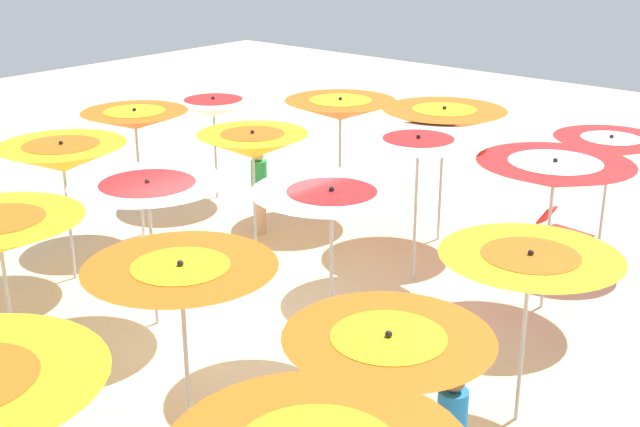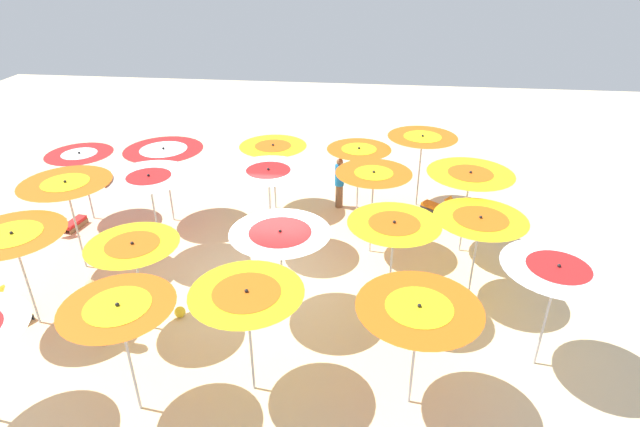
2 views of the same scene
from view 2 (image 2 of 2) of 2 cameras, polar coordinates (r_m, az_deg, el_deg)
The scene contains 27 objects.
ground at distance 13.37m, azimuth -5.75°, elevation -7.63°, with size 41.48×41.48×0.04m, color beige.
beach_umbrella_0 at distance 16.47m, azimuth 11.17°, elevation 7.76°, with size 2.15×2.15×2.42m.
beach_umbrella_1 at distance 15.74m, azimuth 4.29°, elevation 6.52°, with size 1.94×1.94×2.23m.
beach_umbrella_2 at distance 16.11m, azimuth -5.16°, elevation 6.73°, with size 2.07×2.07×2.20m.
beach_umbrella_3 at distance 15.87m, azimuth -16.76°, elevation 6.16°, with size 2.28×2.28×2.40m.
beach_umbrella_4 at distance 16.92m, azimuth -24.87°, elevation 5.49°, with size 1.92×1.92×2.22m.
beach_umbrella_5 at distance 14.11m, azimuth 16.15°, elevation 3.70°, with size 2.26×2.26×2.42m.
beach_umbrella_6 at distance 13.58m, azimuth 5.90°, elevation 3.69°, with size 2.00×2.00×2.45m.
beach_umbrella_7 at distance 13.58m, azimuth -5.68°, elevation 4.14°, with size 2.06×2.06×2.50m.
beach_umbrella_8 at distance 13.90m, azimuth -18.26°, elevation 3.36°, with size 2.20×2.20×2.48m.
beach_umbrella_9 at distance 14.21m, azimuth -26.08°, elevation 2.38°, with size 2.21×2.21×2.53m.
beach_umbrella_10 at distance 12.29m, azimuth 17.16°, elevation -1.12°, with size 2.11×2.11×2.23m.
beach_umbrella_11 at distance 11.20m, azimuth 8.11°, elevation -1.95°, with size 2.02×2.02×2.46m.
beach_umbrella_12 at distance 11.20m, azimuth -4.39°, elevation -2.76°, with size 2.20×2.20×2.25m.
beach_umbrella_13 at distance 11.44m, azimuth -19.80°, elevation -4.09°, with size 1.92×1.92×2.25m.
beach_umbrella_14 at distance 12.57m, azimuth -30.61°, elevation -2.69°, with size 2.16×2.16×2.39m.
beach_umbrella_15 at distance 10.66m, azimuth 24.62°, elevation -6.09°, with size 2.11×2.11×2.44m.
beach_umbrella_16 at distance 9.15m, azimuth 10.77°, elevation -10.93°, with size 2.18×2.18×2.30m.
beach_umbrella_17 at distance 9.32m, azimuth -8.01°, elevation -9.61°, with size 2.04×2.04×2.36m.
beach_umbrella_18 at distance 9.39m, azimuth -21.23°, elevation -10.22°, with size 1.91×1.91×2.44m.
lounger_0 at distance 16.25m, azimuth 6.53°, elevation 0.15°, with size 1.28×0.85×0.52m.
lounger_1 at distance 17.20m, azimuth -25.59°, elevation -0.98°, with size 0.45×1.10×0.59m.
lounger_2 at distance 14.10m, azimuth -30.78°, elevation -8.88°, with size 1.27×0.84×0.61m.
lounger_3 at distance 16.86m, azimuth 12.85°, elevation 0.74°, with size 1.17×1.02×0.66m.
beachgoer_0 at distance 16.53m, azimuth 2.15°, elevation 3.46°, with size 0.30×0.30×1.68m.
beachgoer_1 at distance 11.95m, azimuth -23.31°, elevation -9.87°, with size 0.30×0.30×1.63m.
beach_ball at distance 12.57m, azimuth -15.15°, elevation -10.41°, with size 0.26×0.26×0.26m, color yellow.
Camera 2 is at (2.56, -10.59, 7.73)m, focal length 29.08 mm.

